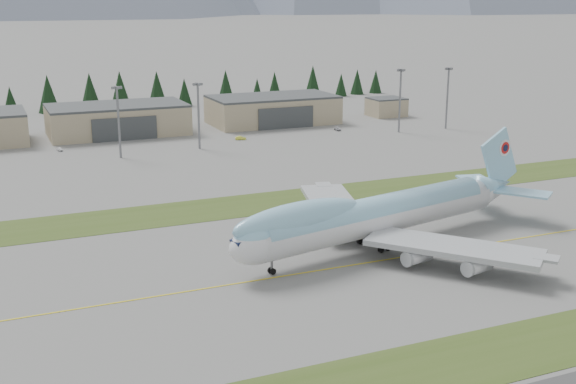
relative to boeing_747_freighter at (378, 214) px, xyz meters
name	(u,v)px	position (x,y,z in m)	size (l,w,h in m)	color
ground	(352,265)	(-9.30, -7.28, -6.63)	(7000.00, 7000.00, 0.00)	slate
grass_strip_near	(484,357)	(-9.30, -45.28, -6.63)	(400.00, 14.00, 0.08)	#394E1C
grass_strip_far	(263,203)	(-9.30, 37.72, -6.63)	(400.00, 18.00, 0.08)	#394E1C
taxiway_line_main	(352,265)	(-9.30, -7.28, -6.63)	(400.00, 0.40, 0.02)	gold
boeing_747_freighter	(378,214)	(0.00, 0.00, 0.00)	(76.64, 64.40, 20.11)	silver
hangar_center	(118,119)	(-24.30, 142.62, -1.24)	(48.00, 26.60, 10.80)	#9B8D6C
hangar_right	(273,109)	(35.70, 142.62, -1.24)	(48.00, 26.60, 10.80)	#9B8D6C
control_shed	(386,107)	(85.70, 140.72, -2.83)	(14.00, 12.00, 7.60)	#9B8D6C
floodlight_masts	(221,100)	(2.32, 104.27, 9.20)	(203.74, 7.99, 24.47)	slate
service_vehicle_a	(60,151)	(-47.09, 120.26, -6.63)	(1.38, 3.42, 1.17)	white
service_vehicle_b	(241,140)	(12.57, 115.22, -6.63)	(1.33, 3.79, 1.25)	yellow
service_vehicle_c	(337,130)	(51.72, 118.46, -6.63)	(1.79, 4.42, 1.28)	#9E9EA2
conifer_belt	(98,93)	(-21.39, 204.76, 0.90)	(269.21, 14.87, 16.84)	black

